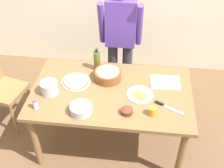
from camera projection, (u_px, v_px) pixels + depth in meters
The scene contains 14 objects.
ground at pixel (112, 140), 3.34m from camera, with size 8.00×8.00×0.00m, color brown.
dining_table at pixel (111, 98), 2.91m from camera, with size 1.60×0.96×0.76m.
person_cook at pixel (120, 37), 3.31m from camera, with size 0.49×0.25×1.62m.
pizza_raw_on_board at pixel (76, 82), 2.95m from camera, with size 0.30×0.30×0.02m.
plate_with_slice at pixel (140, 95), 2.80m from camera, with size 0.26×0.26×0.02m.
popcorn_bowl at pixel (108, 74), 2.96m from camera, with size 0.28×0.28×0.11m.
mixing_bowl_steel at pixel (81, 109), 2.60m from camera, with size 0.20×0.20×0.08m.
small_sauce_bowl at pixel (127, 111), 2.60m from camera, with size 0.11×0.11×0.06m.
olive_oil_bottle at pixel (97, 61), 3.06m from camera, with size 0.07×0.07×0.26m.
steel_pot at pixel (49, 88), 2.79m from camera, with size 0.17×0.17×0.13m.
cup_orange at pixel (153, 111), 2.57m from camera, with size 0.07×0.07×0.09m, color orange.
salt_shaker at pixel (35, 104), 2.63m from camera, with size 0.04×0.04×0.11m.
cutting_board_white at pixel (165, 82), 2.95m from camera, with size 0.30×0.22×0.01m, color white.
chef_knife at pixel (166, 106), 2.68m from camera, with size 0.27×0.16×0.02m.
Camera 1 is at (0.26, -2.13, 2.64)m, focal length 45.80 mm.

